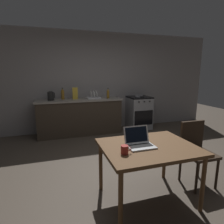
{
  "coord_description": "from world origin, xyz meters",
  "views": [
    {
      "loc": [
        -1.2,
        -2.77,
        1.6
      ],
      "look_at": [
        -0.06,
        0.74,
        0.83
      ],
      "focal_mm": 30.93,
      "sensor_mm": 36.0,
      "label": 1
    }
  ],
  "objects_px": {
    "bottle": "(108,93)",
    "frying_pan": "(139,96)",
    "laptop": "(139,142)",
    "dining_table": "(148,151)",
    "electric_kettle": "(51,96)",
    "stove_oven": "(139,112)",
    "cereal_box": "(75,93)",
    "chair": "(196,148)",
    "coffee_mug": "(125,150)",
    "dish_rack": "(94,97)",
    "bottle_b": "(63,94)"
  },
  "relations": [
    {
      "from": "bottle",
      "to": "frying_pan",
      "type": "distance_m",
      "value": 0.91
    },
    {
      "from": "laptop",
      "to": "frying_pan",
      "type": "distance_m",
      "value": 3.22
    },
    {
      "from": "dining_table",
      "to": "electric_kettle",
      "type": "relative_size",
      "value": 5.08
    },
    {
      "from": "laptop",
      "to": "bottle",
      "type": "relative_size",
      "value": 1.19
    },
    {
      "from": "dining_table",
      "to": "frying_pan",
      "type": "xyz_separation_m",
      "value": [
        1.27,
        2.92,
        0.29
      ]
    },
    {
      "from": "stove_oven",
      "to": "cereal_box",
      "type": "bearing_deg",
      "value": 179.28
    },
    {
      "from": "chair",
      "to": "frying_pan",
      "type": "xyz_separation_m",
      "value": [
        0.42,
        2.77,
        0.42
      ]
    },
    {
      "from": "coffee_mug",
      "to": "dish_rack",
      "type": "xyz_separation_m",
      "value": [
        0.35,
        3.09,
        0.19
      ]
    },
    {
      "from": "coffee_mug",
      "to": "cereal_box",
      "type": "relative_size",
      "value": 0.41
    },
    {
      "from": "coffee_mug",
      "to": "bottle_b",
      "type": "relative_size",
      "value": 0.42
    },
    {
      "from": "dining_table",
      "to": "dish_rack",
      "type": "relative_size",
      "value": 3.29
    },
    {
      "from": "laptop",
      "to": "electric_kettle",
      "type": "distance_m",
      "value": 3.1
    },
    {
      "from": "laptop",
      "to": "electric_kettle",
      "type": "xyz_separation_m",
      "value": [
        -0.97,
        2.93,
        0.25
      ]
    },
    {
      "from": "dining_table",
      "to": "cereal_box",
      "type": "distance_m",
      "value": 3.04
    },
    {
      "from": "dining_table",
      "to": "laptop",
      "type": "distance_m",
      "value": 0.16
    },
    {
      "from": "dining_table",
      "to": "bottle_b",
      "type": "xyz_separation_m",
      "value": [
        -0.79,
        3.03,
        0.4
      ]
    },
    {
      "from": "electric_kettle",
      "to": "dish_rack",
      "type": "distance_m",
      "value": 1.07
    },
    {
      "from": "coffee_mug",
      "to": "bottle_b",
      "type": "xyz_separation_m",
      "value": [
        -0.43,
        3.17,
        0.28
      ]
    },
    {
      "from": "bottle",
      "to": "coffee_mug",
      "type": "relative_size",
      "value": 2.2
    },
    {
      "from": "chair",
      "to": "stove_oven",
      "type": "bearing_deg",
      "value": 96.64
    },
    {
      "from": "frying_pan",
      "to": "cereal_box",
      "type": "xyz_separation_m",
      "value": [
        -1.76,
        0.05,
        0.12
      ]
    },
    {
      "from": "bottle",
      "to": "dish_rack",
      "type": "bearing_deg",
      "value": 172.34
    },
    {
      "from": "bottle_b",
      "to": "cereal_box",
      "type": "bearing_deg",
      "value": -11.22
    },
    {
      "from": "dish_rack",
      "to": "bottle",
      "type": "bearing_deg",
      "value": -7.66
    },
    {
      "from": "coffee_mug",
      "to": "bottle_b",
      "type": "height_order",
      "value": "bottle_b"
    },
    {
      "from": "bottle",
      "to": "dining_table",
      "type": "bearing_deg",
      "value": -97.16
    },
    {
      "from": "coffee_mug",
      "to": "stove_oven",
      "type": "bearing_deg",
      "value": 61.65
    },
    {
      "from": "dining_table",
      "to": "bottle",
      "type": "height_order",
      "value": "bottle"
    },
    {
      "from": "electric_kettle",
      "to": "bottle",
      "type": "height_order",
      "value": "bottle"
    },
    {
      "from": "stove_oven",
      "to": "chair",
      "type": "relative_size",
      "value": 1.01
    },
    {
      "from": "electric_kettle",
      "to": "laptop",
      "type": "bearing_deg",
      "value": -71.65
    },
    {
      "from": "coffee_mug",
      "to": "cereal_box",
      "type": "xyz_separation_m",
      "value": [
        -0.13,
        3.11,
        0.29
      ]
    },
    {
      "from": "bottle",
      "to": "frying_pan",
      "type": "height_order",
      "value": "bottle"
    },
    {
      "from": "chair",
      "to": "coffee_mug",
      "type": "height_order",
      "value": "chair"
    },
    {
      "from": "frying_pan",
      "to": "laptop",
      "type": "bearing_deg",
      "value": -115.49
    },
    {
      "from": "electric_kettle",
      "to": "dish_rack",
      "type": "xyz_separation_m",
      "value": [
        1.07,
        0.0,
        -0.06
      ]
    },
    {
      "from": "frying_pan",
      "to": "chair",
      "type": "bearing_deg",
      "value": -98.68
    },
    {
      "from": "bottle_b",
      "to": "electric_kettle",
      "type": "bearing_deg",
      "value": -164.6
    },
    {
      "from": "stove_oven",
      "to": "bottle",
      "type": "bearing_deg",
      "value": -177.1
    },
    {
      "from": "dining_table",
      "to": "coffee_mug",
      "type": "relative_size",
      "value": 9.18
    },
    {
      "from": "frying_pan",
      "to": "coffee_mug",
      "type": "relative_size",
      "value": 3.23
    },
    {
      "from": "dish_rack",
      "to": "bottle_b",
      "type": "distance_m",
      "value": 0.79
    },
    {
      "from": "laptop",
      "to": "bottle",
      "type": "height_order",
      "value": "bottle"
    },
    {
      "from": "stove_oven",
      "to": "cereal_box",
      "type": "distance_m",
      "value": 1.89
    },
    {
      "from": "frying_pan",
      "to": "dish_rack",
      "type": "xyz_separation_m",
      "value": [
        -1.28,
        0.03,
        0.02
      ]
    },
    {
      "from": "cereal_box",
      "to": "dish_rack",
      "type": "bearing_deg",
      "value": -2.39
    },
    {
      "from": "bottle",
      "to": "bottle_b",
      "type": "xyz_separation_m",
      "value": [
        -1.15,
        0.13,
        0.01
      ]
    },
    {
      "from": "bottle",
      "to": "bottle_b",
      "type": "bearing_deg",
      "value": 173.57
    },
    {
      "from": "electric_kettle",
      "to": "frying_pan",
      "type": "xyz_separation_m",
      "value": [
        2.35,
        -0.03,
        -0.08
      ]
    },
    {
      "from": "frying_pan",
      "to": "bottle_b",
      "type": "distance_m",
      "value": 2.07
    }
  ]
}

